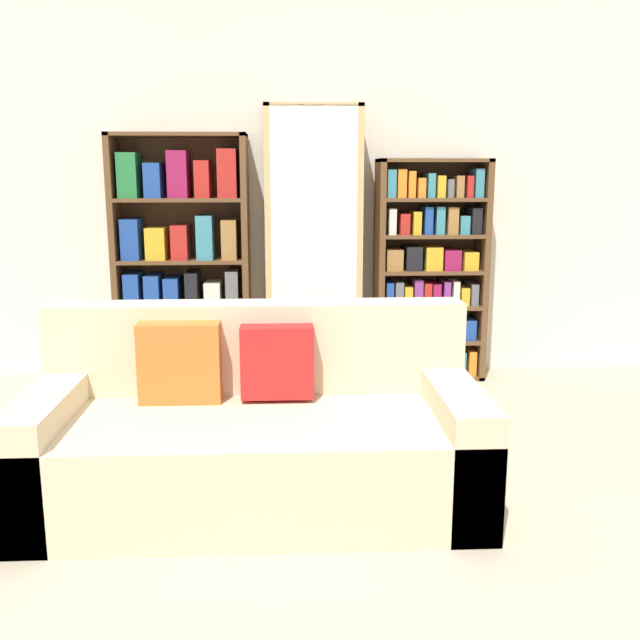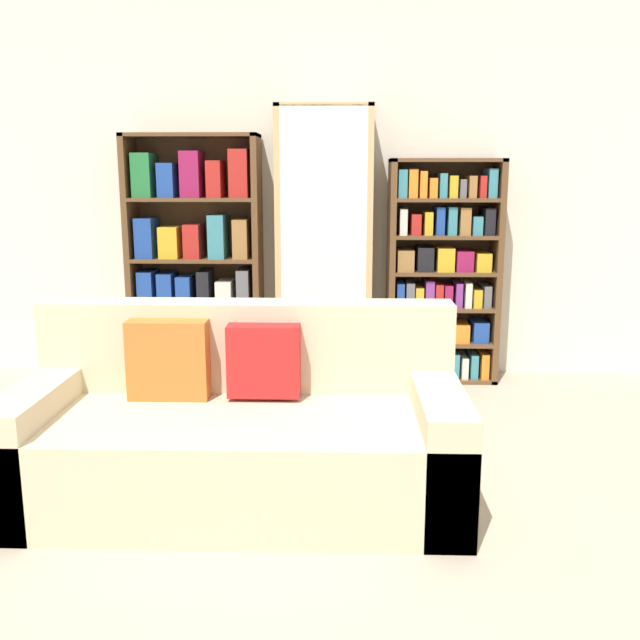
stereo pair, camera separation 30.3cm
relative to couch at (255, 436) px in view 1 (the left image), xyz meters
The scene contains 7 objects.
ground_plane 0.60m from the couch, 65.43° to the right, with size 16.00×16.00×0.00m, color tan.
wall_back 2.34m from the couch, 84.03° to the left, with size 6.32×0.06×2.70m.
couch is the anchor object (origin of this frame).
bookshelf_left 2.02m from the couch, 106.59° to the left, with size 0.90×0.32×1.66m.
display_cabinet 1.99m from the couch, 79.96° to the left, with size 0.64×0.36×1.84m.
bookshelf_right 2.23m from the couch, 58.86° to the left, with size 0.75×0.32×1.50m.
wine_bottle 1.22m from the couch, 58.10° to the left, with size 0.08×0.08×0.37m.
Camera 1 is at (-0.08, -2.48, 1.42)m, focal length 40.00 mm.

